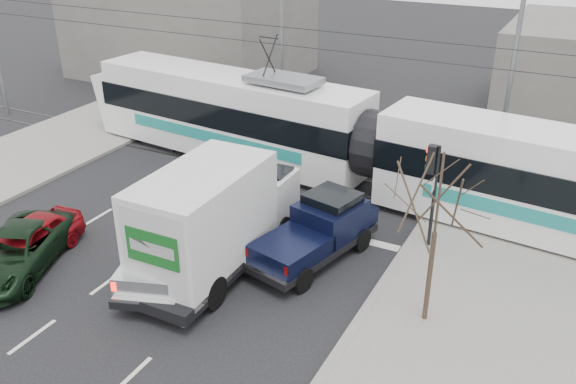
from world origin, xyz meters
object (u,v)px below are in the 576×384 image
at_px(street_lamp_near, 510,56).
at_px(navy_pickup, 320,229).
at_px(street_lamp_far, 279,23).
at_px(tram, 375,146).
at_px(green_car, 15,252).
at_px(red_car, 29,241).
at_px(silver_pickup, 178,235).
at_px(box_truck, 215,218).
at_px(traffic_signal, 432,174).
at_px(bare_tree, 438,202).

distance_m(street_lamp_near, navy_pickup, 11.16).
distance_m(street_lamp_far, tram, 10.24).
relative_size(green_car, red_car, 1.21).
relative_size(street_lamp_far, navy_pickup, 1.73).
xyz_separation_m(tram, silver_pickup, (-3.72, -7.92, -0.96)).
height_order(tram, box_truck, tram).
distance_m(street_lamp_near, red_car, 19.18).
height_order(silver_pickup, green_car, silver_pickup).
bearing_deg(traffic_signal, green_car, -146.78).
height_order(street_lamp_far, navy_pickup, street_lamp_far).
xyz_separation_m(street_lamp_near, navy_pickup, (-3.81, -9.67, -4.09)).
xyz_separation_m(navy_pickup, green_car, (-8.22, -5.16, -0.35)).
distance_m(street_lamp_near, green_car, 19.60).
xyz_separation_m(box_truck, navy_pickup, (2.65, 2.05, -0.74)).
bearing_deg(navy_pickup, traffic_signal, 49.54).
bearing_deg(silver_pickup, street_lamp_far, 86.29).
bearing_deg(tram, silver_pickup, -109.55).
relative_size(bare_tree, green_car, 1.03).
distance_m(bare_tree, street_lamp_far, 17.97).
bearing_deg(red_car, street_lamp_far, 82.43).
bearing_deg(red_car, tram, 45.28).
relative_size(silver_pickup, green_car, 1.25).
relative_size(traffic_signal, box_truck, 0.50).
distance_m(traffic_signal, street_lamp_far, 14.47).
height_order(street_lamp_far, silver_pickup, street_lamp_far).
distance_m(bare_tree, street_lamp_near, 11.58).
height_order(bare_tree, green_car, bare_tree).
distance_m(bare_tree, box_truck, 7.04).
distance_m(street_lamp_near, tram, 6.55).
bearing_deg(navy_pickup, tram, 105.00).
xyz_separation_m(street_lamp_far, silver_pickup, (3.82, -14.11, -4.07)).
distance_m(navy_pickup, green_car, 9.71).
xyz_separation_m(box_truck, green_car, (-5.57, -3.11, -1.09)).
height_order(street_lamp_near, tram, street_lamp_near).
distance_m(bare_tree, traffic_signal, 4.28).
relative_size(bare_tree, street_lamp_near, 0.56).
xyz_separation_m(silver_pickup, green_car, (-4.34, -2.71, -0.37)).
bearing_deg(silver_pickup, navy_pickup, 13.39).
bearing_deg(red_car, traffic_signal, 25.19).
relative_size(silver_pickup, navy_pickup, 1.17).
xyz_separation_m(bare_tree, silver_pickup, (-7.97, -0.61, -2.75)).
height_order(bare_tree, traffic_signal, bare_tree).
xyz_separation_m(bare_tree, traffic_signal, (-1.13, 4.00, -1.05)).
distance_m(bare_tree, green_car, 13.13).
bearing_deg(tram, box_truck, -102.73).
height_order(green_car, red_car, red_car).
relative_size(bare_tree, red_car, 1.24).
xyz_separation_m(bare_tree, red_car, (-12.46, -2.65, -3.10)).
bearing_deg(street_lamp_far, tram, -39.39).
xyz_separation_m(silver_pickup, box_truck, (1.23, 0.39, 0.72)).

